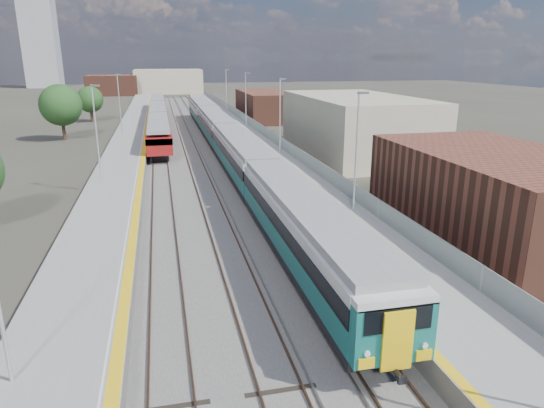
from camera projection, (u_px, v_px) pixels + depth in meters
name	position (u px, v px, depth m)	size (l,w,h in m)	color
ground	(208.00, 151.00, 56.44)	(320.00, 320.00, 0.00)	#47443A
ballast_bed	(188.00, 148.00, 58.28)	(10.50, 155.00, 0.06)	#565451
tracks	(192.00, 145.00, 59.95)	(8.96, 160.00, 0.17)	#4C3323
platform_right	(249.00, 142.00, 59.74)	(4.70, 155.00, 8.52)	slate
platform_left	(129.00, 146.00, 56.67)	(4.30, 155.00, 8.52)	slate
buildings	(108.00, 57.00, 132.09)	(72.00, 185.50, 40.00)	brown
green_train	(226.00, 138.00, 52.00)	(2.84, 79.17, 3.13)	black
red_train	(158.00, 116.00, 73.63)	(2.68, 54.38, 3.38)	black
tree_b	(61.00, 105.00, 62.72)	(5.34, 5.34, 7.24)	#382619
tree_c	(90.00, 100.00, 81.27)	(4.35, 4.35, 5.90)	#382619
tree_d	(330.00, 106.00, 72.56)	(4.07, 4.07, 5.52)	#382619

